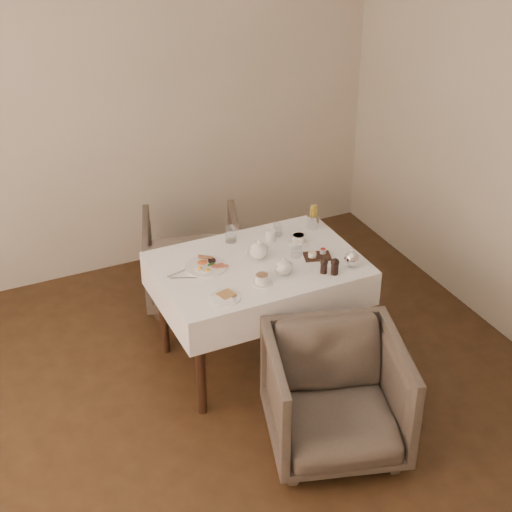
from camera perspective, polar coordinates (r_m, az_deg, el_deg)
The scene contains 20 objects.
table at distance 5.00m, azimuth 0.15°, elevation -1.62°, with size 1.28×0.88×0.75m.
armchair_near at distance 4.54m, azimuth 5.81°, elevation -10.11°, with size 0.75×0.78×0.71m, color #4D4238.
armchair_far at distance 5.85m, azimuth -4.69°, elevation -0.17°, with size 0.69×0.72×0.65m, color #4D4238.
breakfast_plate at distance 4.90m, azimuth -3.64°, elevation -0.69°, with size 0.27×0.27×0.03m.
side_plate at distance 4.59m, azimuth -2.30°, elevation -3.05°, with size 0.19×0.18×0.02m.
teapot_centre at distance 4.95m, azimuth 0.18°, elevation 0.50°, with size 0.17×0.13×0.14m, color white, non-canonical shape.
teapot_front at distance 4.79m, azimuth 2.01°, elevation -0.74°, with size 0.15×0.12×0.12m, color white, non-canonical shape.
creamer at distance 5.16m, azimuth 1.07°, elevation 1.50°, with size 0.07×0.07×0.08m, color white.
teacup_near at distance 4.71m, azimuth 0.44°, elevation -1.72°, with size 0.13×0.13×0.06m.
teacup_far at distance 5.15m, azimuth 3.11°, elevation 1.20°, with size 0.13×0.13×0.06m.
glass_left at distance 5.15m, azimuth -1.85°, elevation 1.58°, with size 0.07×0.07×0.10m, color silver.
glass_mid at distance 4.99m, azimuth 2.96°, elevation 0.49°, with size 0.07×0.07×0.10m, color silver.
glass_right at distance 5.23m, azimuth 1.60°, elevation 1.94°, with size 0.06×0.06×0.09m, color silver.
condiment_board at distance 5.01m, azimuth 4.45°, elevation 0.05°, with size 0.19×0.16×0.04m.
pepper_mill_left at distance 4.83m, azimuth 4.97°, elevation -0.70°, with size 0.05×0.05×0.10m, color black, non-canonical shape.
pepper_mill_right at distance 4.82m, azimuth 5.76°, elevation -0.75°, with size 0.05×0.05×0.11m, color black, non-canonical shape.
silver_pot at distance 4.91m, azimuth 6.96°, elevation -0.11°, with size 0.11×0.09×0.12m, color white, non-canonical shape.
fries_cup at distance 5.32m, azimuth 4.16°, elevation 2.78°, with size 0.08×0.08×0.17m.
cutlery_fork at distance 4.86m, azimuth -5.59°, elevation -1.18°, with size 0.01×0.18×0.00m, color silver.
cutlery_knife at distance 4.80m, azimuth -5.05°, elevation -1.59°, with size 0.02×0.21×0.00m, color silver.
Camera 1 is at (-1.25, -2.93, 3.29)m, focal length 55.00 mm.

